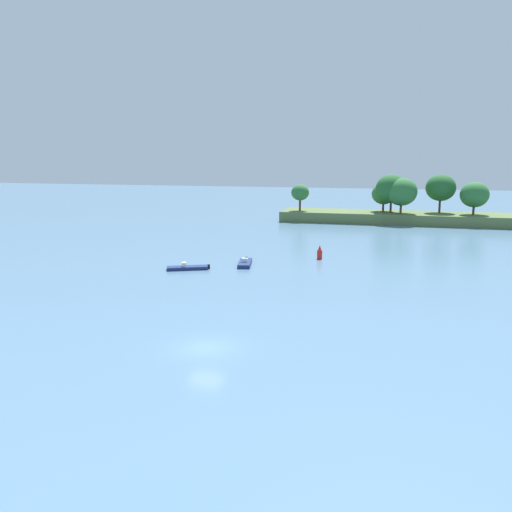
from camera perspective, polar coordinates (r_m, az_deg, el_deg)
name	(u,v)px	position (r m, az deg, el deg)	size (l,w,h in m)	color
ground_plane	(206,348)	(40.16, -5.27, -9.55)	(400.00, 400.00, 0.00)	slate
treeline_island	(456,208)	(116.75, 20.19, 4.76)	(71.39, 10.80, 9.96)	#566B3D
fishing_skiff	(187,268)	(66.97, -7.19, -1.22)	(5.11, 3.44, 0.91)	navy
small_motorboat	(245,263)	(69.18, -1.17, -0.74)	(2.53, 5.39, 0.97)	navy
channel_buoy_red	(320,253)	(73.63, 6.68, 0.31)	(0.70, 0.70, 1.90)	red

